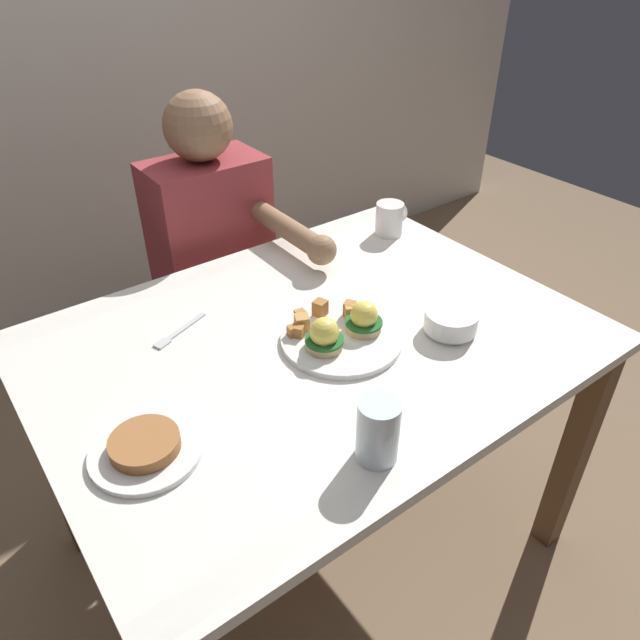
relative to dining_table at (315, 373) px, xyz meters
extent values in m
plane|color=#7F664C|center=(0.00, 0.00, -0.63)|extent=(6.00, 6.00, 0.00)
cube|color=white|center=(0.00, 0.00, 0.09)|extent=(1.20, 0.90, 0.03)
cube|color=#4C6BB7|center=(0.00, -0.40, 0.10)|extent=(1.20, 0.06, 0.00)
cube|color=#4C6BB7|center=(0.00, 0.40, 0.10)|extent=(1.20, 0.06, 0.00)
cube|color=brown|center=(0.55, -0.40, -0.28)|extent=(0.06, 0.06, 0.71)
cube|color=brown|center=(-0.55, 0.40, -0.28)|extent=(0.06, 0.06, 0.71)
cube|color=brown|center=(0.55, 0.40, -0.28)|extent=(0.06, 0.06, 0.71)
cylinder|color=white|center=(0.04, -0.05, 0.11)|extent=(0.27, 0.27, 0.01)
cylinder|color=tan|center=(-0.02, -0.06, 0.13)|extent=(0.08, 0.08, 0.02)
cylinder|color=#236028|center=(-0.02, -0.06, 0.14)|extent=(0.08, 0.08, 0.01)
sphere|color=#F7DB56|center=(-0.02, -0.06, 0.16)|extent=(0.06, 0.06, 0.06)
cylinder|color=tan|center=(0.09, -0.06, 0.13)|extent=(0.08, 0.08, 0.02)
cylinder|color=#236028|center=(0.09, -0.06, 0.14)|extent=(0.08, 0.08, 0.01)
sphere|color=#F7DB56|center=(0.09, -0.06, 0.16)|extent=(0.06, 0.06, 0.06)
cube|color=tan|center=(0.10, -0.01, 0.14)|extent=(0.04, 0.04, 0.03)
cube|color=#AD7038|center=(0.05, 0.05, 0.14)|extent=(0.04, 0.04, 0.04)
cube|color=tan|center=(-0.02, 0.03, 0.14)|extent=(0.04, 0.04, 0.03)
cube|color=#B77A42|center=(0.10, 0.01, 0.14)|extent=(0.04, 0.04, 0.03)
cube|color=#AD7038|center=(-0.04, 0.01, 0.13)|extent=(0.03, 0.03, 0.03)
cube|color=#B77A42|center=(-0.01, 0.05, 0.14)|extent=(0.03, 0.03, 0.03)
cube|color=#AD7038|center=(-0.05, 0.02, 0.13)|extent=(0.02, 0.02, 0.02)
cylinder|color=white|center=(0.26, -0.17, 0.11)|extent=(0.10, 0.10, 0.01)
cylinder|color=white|center=(0.26, -0.17, 0.14)|extent=(0.12, 0.12, 0.04)
cube|color=#F4DB66|center=(0.26, -0.18, 0.15)|extent=(0.02, 0.02, 0.02)
cube|color=#F4A85B|center=(0.28, -0.18, 0.14)|extent=(0.03, 0.03, 0.02)
cube|color=#B7E093|center=(0.26, -0.16, 0.13)|extent=(0.03, 0.03, 0.02)
cube|color=#F4DB66|center=(0.28, -0.15, 0.14)|extent=(0.03, 0.03, 0.02)
cube|color=#F4DB66|center=(0.24, -0.17, 0.14)|extent=(0.03, 0.03, 0.02)
cylinder|color=white|center=(0.48, 0.28, 0.15)|extent=(0.08, 0.08, 0.09)
cylinder|color=black|center=(0.48, 0.28, 0.20)|extent=(0.07, 0.07, 0.01)
torus|color=white|center=(0.52, 0.28, 0.16)|extent=(0.06, 0.01, 0.06)
cube|color=silver|center=(-0.21, 0.21, 0.11)|extent=(0.12, 0.05, 0.00)
cube|color=silver|center=(-0.29, 0.18, 0.11)|extent=(0.04, 0.04, 0.00)
cylinder|color=silver|center=(-0.12, -0.35, 0.17)|extent=(0.08, 0.08, 0.12)
cylinder|color=silver|center=(-0.12, -0.35, 0.14)|extent=(0.07, 0.07, 0.06)
cylinder|color=white|center=(-0.44, -0.10, 0.11)|extent=(0.20, 0.20, 0.01)
cylinder|color=#A36638|center=(-0.44, -0.10, 0.13)|extent=(0.12, 0.12, 0.02)
cylinder|color=#33333D|center=(-0.02, 0.53, -0.41)|extent=(0.11, 0.11, 0.45)
cylinder|color=#33333D|center=(0.16, 0.53, -0.41)|extent=(0.11, 0.11, 0.45)
cube|color=#993338|center=(0.07, 0.63, 0.07)|extent=(0.34, 0.20, 0.50)
sphere|color=#936B4C|center=(0.07, 0.63, 0.41)|extent=(0.19, 0.19, 0.19)
cylinder|color=#936B4C|center=(0.19, 0.38, 0.17)|extent=(0.06, 0.30, 0.06)
sphere|color=#936B4C|center=(0.19, 0.23, 0.17)|extent=(0.08, 0.08, 0.08)
camera|label=1|loc=(-0.63, -0.86, 0.90)|focal=33.31mm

